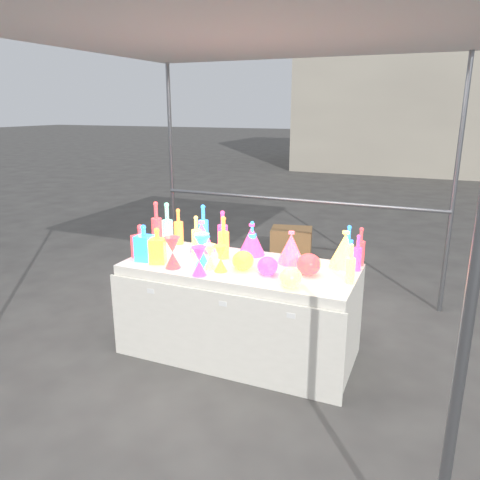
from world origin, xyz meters
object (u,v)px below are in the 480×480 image
at_px(display_table, 240,309).
at_px(decanter_0, 157,245).
at_px(cardboard_box_closed, 291,242).
at_px(lampshade_0, 202,236).
at_px(bottle_0, 179,226).
at_px(globe_0, 243,262).
at_px(hourglass_0, 173,253).

height_order(display_table, decanter_0, decanter_0).
bearing_deg(cardboard_box_closed, lampshade_0, -104.00).
height_order(display_table, bottle_0, bottle_0).
height_order(decanter_0, lampshade_0, decanter_0).
relative_size(display_table, bottle_0, 5.69).
xyz_separation_m(display_table, cardboard_box_closed, (-0.37, 2.63, -0.18)).
bearing_deg(display_table, globe_0, -53.84).
height_order(decanter_0, hourglass_0, decanter_0).
bearing_deg(cardboard_box_closed, display_table, -94.30).
bearing_deg(decanter_0, cardboard_box_closed, 64.45).
bearing_deg(hourglass_0, cardboard_box_closed, 88.53).
bearing_deg(globe_0, decanter_0, -171.13).
bearing_deg(hourglass_0, display_table, 30.27).
bearing_deg(globe_0, cardboard_box_closed, 99.13).
bearing_deg(bottle_0, display_table, -24.18).
xyz_separation_m(display_table, lampshade_0, (-0.44, 0.22, 0.51)).
height_order(bottle_0, hourglass_0, bottle_0).
xyz_separation_m(display_table, bottle_0, (-0.73, 0.33, 0.54)).
distance_m(decanter_0, lampshade_0, 0.45).
height_order(hourglass_0, globe_0, hourglass_0).
bearing_deg(hourglass_0, lampshade_0, 89.81).
distance_m(cardboard_box_closed, decanter_0, 2.92).
xyz_separation_m(cardboard_box_closed, hourglass_0, (-0.07, -2.88, 0.68)).
relative_size(bottle_0, hourglass_0, 1.33).
relative_size(decanter_0, lampshade_0, 1.09).
relative_size(globe_0, lampshade_0, 0.63).
distance_m(decanter_0, globe_0, 0.70).
bearing_deg(globe_0, display_table, 126.16).
distance_m(display_table, cardboard_box_closed, 2.66).
bearing_deg(lampshade_0, bottle_0, 157.61).
distance_m(bottle_0, globe_0, 0.91).
bearing_deg(cardboard_box_closed, decanter_0, -107.23).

